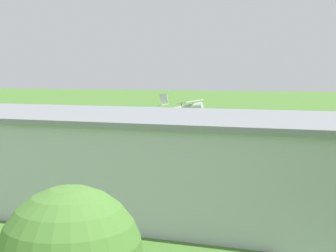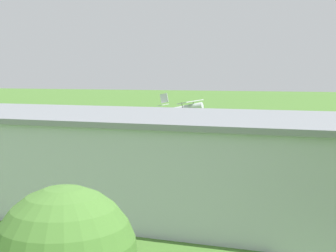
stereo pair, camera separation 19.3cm
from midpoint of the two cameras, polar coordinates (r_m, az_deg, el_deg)
ground_plane at (r=67.01m, az=8.92°, el=-1.94°), size 400.00×400.00×0.00m
hangar at (r=35.67m, az=-7.22°, el=-3.62°), size 32.64×13.64×6.49m
biplane at (r=70.21m, az=1.86°, el=1.97°), size 7.26×7.65×4.01m
car_green at (r=55.16m, az=-18.07°, el=-2.99°), size 2.42×4.61×1.62m
person_beside_truck at (r=48.27m, az=10.06°, el=-4.12°), size 0.43×0.43×1.57m
person_by_parked_cars at (r=54.48m, az=-13.32°, el=-3.02°), size 0.52×0.52×1.59m
person_near_hangar_door at (r=53.28m, az=-5.50°, el=-3.00°), size 0.53×0.53×1.73m
person_at_fence_line at (r=55.64m, az=-14.14°, el=-2.75°), size 0.54×0.54×1.77m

